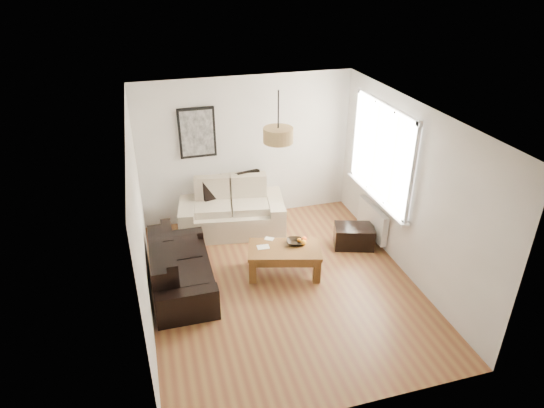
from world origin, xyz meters
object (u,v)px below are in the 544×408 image
object	(u,v)px
loveseat_cream	(232,207)
coffee_table	(284,260)
ottoman	(354,236)
sofa_leather	(181,266)

from	to	relation	value
loveseat_cream	coffee_table	bearing A→B (deg)	-62.12
coffee_table	loveseat_cream	bearing A→B (deg)	108.73
loveseat_cream	ottoman	distance (m)	2.16
loveseat_cream	coffee_table	size ratio (longest dim) A/B	1.65
sofa_leather	ottoman	xyz separation A→B (m)	(2.88, 0.34, -0.18)
coffee_table	ottoman	xyz separation A→B (m)	(1.34, 0.41, -0.04)
coffee_table	ottoman	distance (m)	1.40
ottoman	coffee_table	bearing A→B (deg)	-162.98
ottoman	sofa_leather	bearing A→B (deg)	-173.26
loveseat_cream	ottoman	size ratio (longest dim) A/B	2.78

